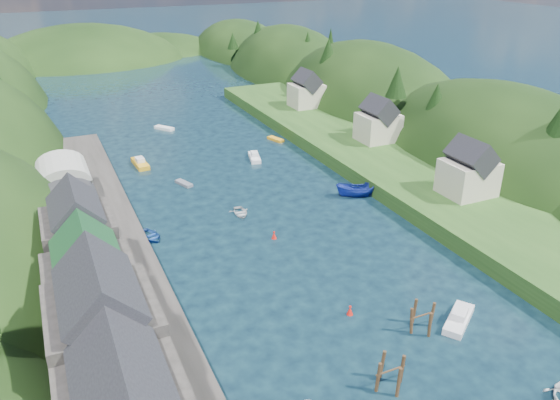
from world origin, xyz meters
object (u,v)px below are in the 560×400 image
piling_cluster_far (422,320)px  channel_buoy_far (274,235)px  piling_cluster_near (390,376)px  channel_buoy_near (350,311)px

piling_cluster_far → channel_buoy_far: (-5.71, 23.45, -0.68)m
channel_buoy_far → piling_cluster_near: bearing=-93.5°
piling_cluster_far → piling_cluster_near: bearing=-144.9°
piling_cluster_near → channel_buoy_far: bearing=86.5°
piling_cluster_near → channel_buoy_near: size_ratio=3.24×
piling_cluster_near → piling_cluster_far: 9.14m
channel_buoy_far → piling_cluster_far: bearing=-76.3°
channel_buoy_near → channel_buoy_far: (-0.52, 18.37, 0.00)m
piling_cluster_near → piling_cluster_far: (7.48, 5.25, -0.05)m
piling_cluster_near → piling_cluster_far: size_ratio=1.03×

